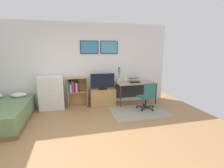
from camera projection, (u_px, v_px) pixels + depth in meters
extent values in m
plane|color=#A87A4C|center=(88.00, 141.00, 3.44)|extent=(7.20, 7.20, 0.00)
cube|color=white|center=(79.00, 65.00, 5.47)|extent=(6.12, 0.06, 2.70)
cube|color=black|center=(89.00, 47.00, 5.39)|extent=(0.59, 0.02, 0.42)
cube|color=teal|center=(89.00, 47.00, 5.37)|extent=(0.55, 0.01, 0.38)
cube|color=black|center=(109.00, 47.00, 5.54)|extent=(0.59, 0.02, 0.42)
cube|color=#4C93B7|center=(109.00, 47.00, 5.53)|extent=(0.55, 0.01, 0.38)
cube|color=#9E937F|center=(139.00, 111.00, 5.04)|extent=(1.70, 1.20, 0.01)
ellipsoid|color=white|center=(19.00, 95.00, 4.88)|extent=(0.44, 0.28, 0.14)
cube|color=white|center=(52.00, 93.00, 5.16)|extent=(0.74, 0.42, 1.05)
cube|color=silver|center=(52.00, 107.00, 5.04)|extent=(0.70, 0.01, 0.24)
sphere|color=#A59E8C|center=(52.00, 107.00, 5.02)|extent=(0.03, 0.03, 0.03)
cube|color=silver|center=(51.00, 99.00, 4.99)|extent=(0.70, 0.01, 0.24)
sphere|color=#A59E8C|center=(51.00, 99.00, 4.97)|extent=(0.03, 0.03, 0.03)
cube|color=silver|center=(50.00, 90.00, 4.93)|extent=(0.70, 0.01, 0.24)
sphere|color=#A59E8C|center=(50.00, 91.00, 4.92)|extent=(0.03, 0.03, 0.03)
cube|color=silver|center=(50.00, 82.00, 4.88)|extent=(0.70, 0.01, 0.24)
sphere|color=#A59E8C|center=(50.00, 82.00, 4.86)|extent=(0.03, 0.03, 0.03)
cube|color=tan|center=(68.00, 93.00, 5.35)|extent=(0.02, 0.30, 0.96)
cube|color=tan|center=(87.00, 92.00, 5.49)|extent=(0.02, 0.30, 0.96)
cube|color=tan|center=(78.00, 106.00, 5.52)|extent=(0.62, 0.30, 0.02)
cube|color=tan|center=(77.00, 92.00, 5.42)|extent=(0.59, 0.30, 0.02)
cube|color=tan|center=(77.00, 78.00, 5.32)|extent=(0.59, 0.30, 0.02)
cube|color=tan|center=(77.00, 91.00, 5.56)|extent=(0.62, 0.01, 0.96)
cube|color=#2D8C4C|center=(68.00, 87.00, 5.29)|extent=(0.02, 0.23, 0.34)
cube|color=#1E519E|center=(69.00, 87.00, 5.29)|extent=(0.03, 0.22, 0.35)
cube|color=white|center=(71.00, 88.00, 5.30)|extent=(0.04, 0.20, 0.26)
cube|color=#8C388C|center=(72.00, 86.00, 5.30)|extent=(0.03, 0.20, 0.37)
cube|color=#8C388C|center=(73.00, 87.00, 5.30)|extent=(0.03, 0.18, 0.35)
cube|color=black|center=(74.00, 87.00, 5.32)|extent=(0.02, 0.19, 0.30)
cube|color=#8C388C|center=(75.00, 87.00, 5.33)|extent=(0.02, 0.20, 0.34)
cube|color=gold|center=(76.00, 87.00, 5.34)|extent=(0.04, 0.19, 0.29)
cube|color=#8C388C|center=(78.00, 88.00, 5.33)|extent=(0.04, 0.17, 0.28)
cube|color=black|center=(79.00, 85.00, 5.36)|extent=(0.02, 0.23, 0.40)
cube|color=tan|center=(103.00, 97.00, 5.61)|extent=(0.84, 0.40, 0.54)
cube|color=tan|center=(104.00, 99.00, 5.42)|extent=(0.84, 0.01, 0.02)
cube|color=black|center=(103.00, 89.00, 5.54)|extent=(0.28, 0.16, 0.02)
cube|color=black|center=(103.00, 88.00, 5.53)|extent=(0.06, 0.04, 0.05)
cube|color=black|center=(103.00, 81.00, 5.48)|extent=(0.80, 0.02, 0.48)
cube|color=black|center=(103.00, 81.00, 5.47)|extent=(0.77, 0.01, 0.45)
cube|color=tan|center=(136.00, 83.00, 5.70)|extent=(1.33, 0.60, 0.03)
cube|color=#2D2D30|center=(120.00, 97.00, 5.36)|extent=(0.03, 0.03, 0.71)
cube|color=#2D2D30|center=(156.00, 94.00, 5.67)|extent=(0.03, 0.03, 0.71)
cube|color=#2D2D30|center=(116.00, 92.00, 5.88)|extent=(0.03, 0.03, 0.71)
cube|color=#2D2D30|center=(149.00, 90.00, 6.18)|extent=(0.03, 0.03, 0.71)
cube|color=#2D2D30|center=(133.00, 90.00, 6.04)|extent=(1.27, 0.02, 0.50)
cylinder|color=#232326|center=(153.00, 107.00, 5.38)|extent=(0.05, 0.05, 0.05)
cube|color=#232326|center=(149.00, 106.00, 5.32)|extent=(0.28, 0.06, 0.02)
cylinder|color=#232326|center=(143.00, 105.00, 5.56)|extent=(0.05, 0.05, 0.05)
cube|color=#232326|center=(144.00, 105.00, 5.41)|extent=(0.09, 0.28, 0.02)
cylinder|color=#232326|center=(137.00, 107.00, 5.36)|extent=(0.05, 0.05, 0.05)
cube|color=#232326|center=(141.00, 106.00, 5.31)|extent=(0.26, 0.16, 0.02)
cylinder|color=#232326|center=(142.00, 111.00, 5.06)|extent=(0.05, 0.05, 0.05)
cube|color=#232326|center=(144.00, 108.00, 5.16)|extent=(0.23, 0.21, 0.02)
cylinder|color=#232326|center=(152.00, 110.00, 5.07)|extent=(0.05, 0.05, 0.05)
cube|color=#232326|center=(149.00, 108.00, 5.17)|extent=(0.14, 0.27, 0.02)
cylinder|color=#232326|center=(146.00, 102.00, 5.24)|extent=(0.04, 0.04, 0.30)
cube|color=#2D6B66|center=(146.00, 97.00, 5.21)|extent=(0.49, 0.49, 0.03)
cube|color=#2D6B66|center=(150.00, 91.00, 4.98)|extent=(0.40, 0.08, 0.45)
cube|color=black|center=(135.00, 82.00, 5.69)|extent=(0.35, 0.24, 0.01)
cube|color=black|center=(135.00, 82.00, 5.68)|extent=(0.32, 0.21, 0.00)
cube|color=black|center=(134.00, 78.00, 5.80)|extent=(0.35, 0.22, 0.07)
cube|color=#234C5B|center=(134.00, 78.00, 5.80)|extent=(0.33, 0.20, 0.06)
ellipsoid|color=silver|center=(142.00, 82.00, 5.67)|extent=(0.06, 0.10, 0.03)
cylinder|color=silver|center=(119.00, 80.00, 5.73)|extent=(0.09, 0.09, 0.16)
cylinder|color=#3D8438|center=(119.00, 75.00, 5.70)|extent=(0.01, 0.01, 0.41)
sphere|color=#308B2C|center=(119.00, 69.00, 5.66)|extent=(0.07, 0.07, 0.07)
cylinder|color=#3D8438|center=(119.00, 76.00, 5.71)|extent=(0.01, 0.01, 0.33)
sphere|color=#308B2C|center=(119.00, 71.00, 5.68)|extent=(0.07, 0.07, 0.07)
cylinder|color=#3D8438|center=(119.00, 74.00, 5.68)|extent=(0.01, 0.01, 0.44)
sphere|color=#308B2C|center=(119.00, 68.00, 5.64)|extent=(0.07, 0.07, 0.07)
cylinder|color=silver|center=(126.00, 83.00, 5.52)|extent=(0.06, 0.06, 0.01)
cylinder|color=silver|center=(126.00, 82.00, 5.51)|extent=(0.01, 0.01, 0.10)
cone|color=silver|center=(126.00, 79.00, 5.49)|extent=(0.07, 0.07, 0.07)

